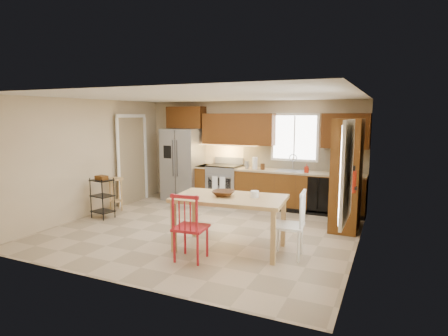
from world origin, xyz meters
TOP-DOWN VIEW (x-y plane):
  - floor at (0.00, 0.00)m, footprint 5.50×5.50m
  - ceiling at (0.00, 0.00)m, footprint 5.50×5.00m
  - wall_back at (0.00, 2.50)m, footprint 5.50×0.02m
  - wall_front at (0.00, -2.50)m, footprint 5.50×0.02m
  - wall_left at (-2.75, 0.00)m, footprint 0.02×5.00m
  - wall_right at (2.75, 0.00)m, footprint 0.02×5.00m
  - refrigerator at (-1.70, 2.12)m, footprint 0.92×0.75m
  - range_stove at (-0.55, 2.19)m, footprint 0.76×0.63m
  - base_cabinet_narrow at (-1.10, 2.20)m, footprint 0.30×0.60m
  - base_cabinet_run at (1.29, 2.20)m, footprint 2.92×0.60m
  - dishwasher at (1.85, 1.91)m, footprint 0.60×0.02m
  - backsplash at (1.29, 2.48)m, footprint 2.92×0.03m
  - upper_over_fridge at (-1.70, 2.33)m, footprint 1.00×0.35m
  - upper_left_block at (-0.25, 2.33)m, footprint 1.80×0.35m
  - upper_right_block at (2.25, 2.33)m, footprint 1.00×0.35m
  - window_back at (1.10, 2.48)m, footprint 1.12×0.04m
  - sink at (1.10, 2.20)m, footprint 0.62×0.46m
  - undercab_glow at (-0.55, 2.30)m, footprint 1.60×0.30m
  - soap_bottle at (1.48, 2.10)m, footprint 0.09×0.09m
  - paper_towel at (0.25, 2.15)m, footprint 0.12×0.12m
  - canister_steel at (0.05, 2.15)m, footprint 0.11×0.11m
  - canister_wood at (0.45, 2.12)m, footprint 0.10×0.10m
  - pantry at (2.43, 1.20)m, footprint 0.50×0.95m
  - fire_extinguisher at (2.63, 0.15)m, footprint 0.12×0.12m
  - window_right at (2.68, -1.15)m, footprint 0.04×1.02m
  - doorway at (-2.67, 1.30)m, footprint 0.04×0.95m
  - dining_table at (0.86, -0.73)m, footprint 1.84×1.15m
  - chair_red at (0.51, -1.38)m, footprint 0.53×0.53m
  - chair_white at (1.81, -0.68)m, footprint 0.53×0.53m
  - table_bowl at (0.75, -0.73)m, footprint 0.39×0.39m
  - table_jar at (1.24, -0.62)m, footprint 0.16×0.16m
  - bar_stool at (-2.50, 0.47)m, footprint 0.46×0.46m
  - utility_cart at (-2.33, -0.14)m, footprint 0.48×0.40m

SIDE VIEW (x-z plane):
  - floor at x=0.00m, z-range 0.00..0.00m
  - bar_stool at x=-2.50m, z-range 0.00..0.75m
  - dining_table at x=0.86m, z-range 0.00..0.86m
  - utility_cart at x=-2.33m, z-range 0.00..0.86m
  - base_cabinet_narrow at x=-1.10m, z-range 0.00..0.90m
  - base_cabinet_run at x=1.29m, z-range 0.00..0.90m
  - dishwasher at x=1.85m, z-range 0.06..0.84m
  - range_stove at x=-0.55m, z-range 0.00..0.92m
  - chair_red at x=0.51m, z-range 0.00..1.03m
  - chair_white at x=1.81m, z-range 0.00..1.03m
  - sink at x=1.10m, z-range 0.78..0.94m
  - table_bowl at x=0.75m, z-range 0.82..0.91m
  - table_jar at x=1.24m, z-range 0.82..0.98m
  - refrigerator at x=-1.70m, z-range 0.00..1.82m
  - canister_wood at x=0.45m, z-range 0.90..1.04m
  - canister_steel at x=0.05m, z-range 0.90..1.08m
  - soap_bottle at x=1.48m, z-range 0.90..1.09m
  - paper_towel at x=0.25m, z-range 0.90..1.18m
  - pantry at x=2.43m, z-range 0.00..2.10m
  - doorway at x=-2.67m, z-range 0.00..2.10m
  - fire_extinguisher at x=2.63m, z-range 0.92..1.28m
  - backsplash at x=1.29m, z-range 0.90..1.45m
  - wall_back at x=0.00m, z-range 0.00..2.50m
  - wall_front at x=0.00m, z-range 0.00..2.50m
  - wall_left at x=-2.75m, z-range 0.00..2.50m
  - wall_right at x=2.75m, z-range 0.00..2.50m
  - undercab_glow at x=-0.55m, z-range 1.43..1.43m
  - window_right at x=2.68m, z-range 0.79..2.11m
  - window_back at x=1.10m, z-range 1.09..2.21m
  - upper_left_block at x=-0.25m, z-range 1.45..2.20m
  - upper_right_block at x=2.25m, z-range 1.45..2.20m
  - upper_over_fridge at x=-1.70m, z-range 1.83..2.38m
  - ceiling at x=0.00m, z-range 2.49..2.51m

